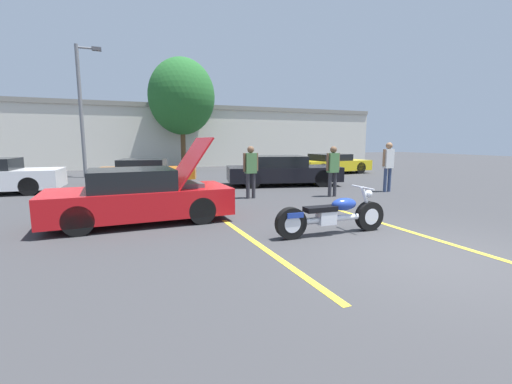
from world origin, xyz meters
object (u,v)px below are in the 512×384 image
(parked_car_right_row, at_px, (332,164))
(spectator_near_motorcycle, at_px, (388,162))
(light_pole, at_px, (83,105))
(show_car_hood_open, at_px, (141,196))
(spectator_midground, at_px, (333,167))
(parked_car_mid_left_row, at_px, (146,172))
(tree_background, at_px, (182,97))
(spectator_by_show_car, at_px, (251,167))
(parked_car_mid_right_row, at_px, (282,171))
(motorcycle, at_px, (332,216))

(parked_car_right_row, distance_m, spectator_near_motorcycle, 7.24)
(light_pole, distance_m, show_car_hood_open, 11.81)
(light_pole, xyz_separation_m, spectator_midground, (8.00, -9.98, -2.63))
(show_car_hood_open, relative_size, parked_car_mid_left_row, 0.91)
(light_pole, bearing_deg, spectator_near_motorcycle, -43.12)
(show_car_hood_open, distance_m, spectator_midground, 6.40)
(light_pole, xyz_separation_m, parked_car_mid_left_row, (2.52, -4.17, -3.10))
(tree_background, relative_size, spectator_by_show_car, 4.21)
(parked_car_mid_left_row, height_order, parked_car_mid_right_row, parked_car_mid_right_row)
(light_pole, xyz_separation_m, spectator_by_show_car, (5.33, -9.24, -2.62))
(parked_car_right_row, bearing_deg, spectator_midground, -127.86)
(motorcycle, relative_size, parked_car_right_row, 0.56)
(show_car_hood_open, relative_size, spectator_midground, 2.39)
(light_pole, height_order, tree_background, tree_background)
(spectator_midground, bearing_deg, parked_car_right_row, 54.86)
(light_pole, xyz_separation_m, show_car_hood_open, (1.75, -11.28, -3.04))
(parked_car_mid_right_row, distance_m, spectator_by_show_car, 3.67)
(tree_background, bearing_deg, spectator_near_motorcycle, -69.96)
(motorcycle, distance_m, spectator_by_show_car, 4.73)
(tree_background, xyz_separation_m, parked_car_mid_right_row, (2.20, -10.13, -4.11))
(parked_car_mid_left_row, relative_size, parked_car_mid_right_row, 0.89)
(spectator_near_motorcycle, bearing_deg, show_car_hood_open, -170.76)
(motorcycle, distance_m, spectator_midground, 4.89)
(spectator_near_motorcycle, height_order, spectator_midground, spectator_near_motorcycle)
(light_pole, xyz_separation_m, spectator_near_motorcycle, (10.52, -9.85, -2.55))
(tree_background, bearing_deg, parked_car_mid_right_row, -77.77)
(parked_car_mid_right_row, bearing_deg, spectator_by_show_car, -119.25)
(tree_background, bearing_deg, light_pole, -147.93)
(tree_background, bearing_deg, spectator_midground, -80.08)
(show_car_hood_open, bearing_deg, parked_car_mid_left_row, 83.51)
(light_pole, distance_m, parked_car_right_row, 13.60)
(parked_car_mid_left_row, bearing_deg, parked_car_right_row, 21.08)
(parked_car_mid_right_row, bearing_deg, spectator_near_motorcycle, -36.20)
(parked_car_mid_right_row, xyz_separation_m, spectator_near_motorcycle, (2.69, -3.26, 0.49))
(tree_background, xyz_separation_m, parked_car_right_row, (7.25, -6.57, -4.16))
(motorcycle, height_order, spectator_near_motorcycle, spectator_near_motorcycle)
(tree_background, xyz_separation_m, motorcycle, (-0.45, -17.46, -4.33))
(spectator_midground, bearing_deg, parked_car_mid_right_row, 92.86)
(spectator_by_show_car, height_order, spectator_midground, spectator_by_show_car)
(show_car_hood_open, distance_m, parked_car_mid_right_row, 7.68)
(light_pole, height_order, spectator_by_show_car, light_pole)
(motorcycle, height_order, spectator_by_show_car, spectator_by_show_car)
(show_car_hood_open, distance_m, spectator_by_show_car, 4.14)
(show_car_hood_open, distance_m, spectator_near_motorcycle, 8.90)
(motorcycle, xyz_separation_m, parked_car_mid_left_row, (-2.67, 9.75, 0.16))
(spectator_near_motorcycle, xyz_separation_m, spectator_midground, (-2.52, -0.12, -0.08))
(tree_background, relative_size, spectator_midground, 4.25)
(spectator_near_motorcycle, distance_m, spectator_by_show_car, 5.23)
(spectator_midground, bearing_deg, motorcycle, -125.49)
(show_car_hood_open, height_order, parked_car_mid_right_row, show_car_hood_open)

